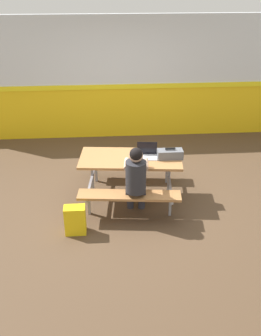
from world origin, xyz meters
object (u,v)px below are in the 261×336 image
object	(u,v)px
toolbox_grey	(170,154)
backpack_dark	(75,220)
picnic_table_main	(130,167)
laptop_silver	(147,154)
student_nearer	(136,177)

from	to	relation	value
toolbox_grey	backpack_dark	bearing A→B (deg)	-150.63
picnic_table_main	laptop_silver	distance (m)	0.34
laptop_silver	backpack_dark	size ratio (longest dim) A/B	0.77
toolbox_grey	student_nearer	bearing A→B (deg)	-139.35
laptop_silver	backpack_dark	xyz separation A→B (m)	(-1.12, -0.91, -0.57)
laptop_silver	toolbox_grey	size ratio (longest dim) A/B	0.85
toolbox_grey	picnic_table_main	bearing A→B (deg)	174.11
picnic_table_main	student_nearer	distance (m)	0.58
toolbox_grey	laptop_silver	bearing A→B (deg)	168.22
student_nearer	laptop_silver	size ratio (longest dim) A/B	3.54
picnic_table_main	student_nearer	world-z (taller)	student_nearer
laptop_silver	toolbox_grey	world-z (taller)	laptop_silver
picnic_table_main	backpack_dark	size ratio (longest dim) A/B	3.86
student_nearer	backpack_dark	size ratio (longest dim) A/B	2.74
laptop_silver	backpack_dark	distance (m)	1.55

